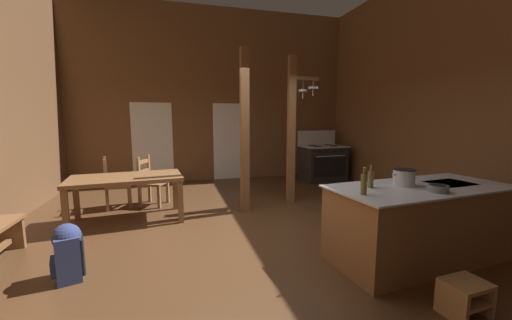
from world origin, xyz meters
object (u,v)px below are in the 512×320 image
object	(u,v)px
stockpot_on_counter	(404,177)
mixing_bowl_on_counter	(438,188)
dining_table	(126,182)
stove_range	(322,162)
kitchen_island	(419,223)
ladderback_chair_by_post	(151,182)
backpack	(68,250)
ladderback_chair_near_window	(115,184)
bottle_short_on_counter	(364,184)
step_stool	(465,295)
bottle_tall_on_counter	(371,179)

from	to	relation	value
stockpot_on_counter	mixing_bowl_on_counter	distance (m)	0.38
stockpot_on_counter	dining_table	bearing A→B (deg)	146.08
stove_range	stockpot_on_counter	xyz separation A→B (m)	(-1.25, -4.36, 0.50)
kitchen_island	stove_range	world-z (taller)	stove_range
ladderback_chair_by_post	backpack	xyz separation A→B (m)	(-0.64, -2.63, -0.14)
mixing_bowl_on_counter	ladderback_chair_near_window	bearing A→B (deg)	137.88
kitchen_island	dining_table	world-z (taller)	kitchen_island
ladderback_chair_near_window	bottle_short_on_counter	xyz separation A→B (m)	(2.96, -3.32, 0.55)
kitchen_island	backpack	bearing A→B (deg)	171.65
dining_table	backpack	xyz separation A→B (m)	(-0.34, -1.75, -0.34)
stockpot_on_counter	step_stool	bearing A→B (deg)	-102.35
stove_range	bottle_short_on_counter	bearing A→B (deg)	-113.05
mixing_bowl_on_counter	stockpot_on_counter	bearing A→B (deg)	110.56
ladderback_chair_near_window	dining_table	bearing A→B (deg)	-68.33
stockpot_on_counter	bottle_tall_on_counter	distance (m)	0.44
dining_table	backpack	bearing A→B (deg)	-100.96
backpack	bottle_short_on_counter	distance (m)	3.13
ladderback_chair_by_post	backpack	bearing A→B (deg)	-103.73
kitchen_island	stove_range	distance (m)	4.56
stove_range	backpack	xyz separation A→B (m)	(-4.92, -3.87, -0.17)
stockpot_on_counter	bottle_short_on_counter	world-z (taller)	bottle_short_on_counter
stockpot_on_counter	mixing_bowl_on_counter	world-z (taller)	stockpot_on_counter
step_stool	ladderback_chair_by_post	size ratio (longest dim) A/B	0.40
dining_table	backpack	world-z (taller)	dining_table
dining_table	bottle_tall_on_counter	distance (m)	3.67
stove_range	mixing_bowl_on_counter	distance (m)	4.86
dining_table	ladderback_chair_near_window	xyz separation A→B (m)	(-0.34, 0.84, -0.20)
mixing_bowl_on_counter	stove_range	bearing A→B (deg)	76.60
step_stool	stockpot_on_counter	distance (m)	1.34
kitchen_island	bottle_tall_on_counter	bearing A→B (deg)	171.95
ladderback_chair_by_post	bottle_tall_on_counter	xyz separation A→B (m)	(2.59, -3.11, 0.54)
ladderback_chair_by_post	stockpot_on_counter	bearing A→B (deg)	-45.84
kitchen_island	dining_table	xyz separation A→B (m)	(-3.52, 2.32, 0.21)
kitchen_island	bottle_short_on_counter	world-z (taller)	bottle_short_on_counter
step_stool	ladderback_chair_near_window	distance (m)	5.38
ladderback_chair_by_post	bottle_tall_on_counter	bearing A→B (deg)	-50.16
kitchen_island	ladderback_chair_by_post	distance (m)	4.53
ladderback_chair_near_window	bottle_tall_on_counter	bearing A→B (deg)	-43.57
stove_range	backpack	world-z (taller)	stove_range
step_stool	ladderback_chair_by_post	distance (m)	5.02
stove_range	bottle_tall_on_counter	world-z (taller)	stove_range
stove_range	mixing_bowl_on_counter	world-z (taller)	stove_range
backpack	bottle_tall_on_counter	bearing A→B (deg)	-8.40
stockpot_on_counter	ladderback_chair_by_post	bearing A→B (deg)	134.16
bottle_tall_on_counter	bottle_short_on_counter	bearing A→B (deg)	-136.39
stockpot_on_counter	bottle_short_on_counter	bearing A→B (deg)	-161.22
stockpot_on_counter	bottle_tall_on_counter	world-z (taller)	bottle_tall_on_counter
backpack	bottle_short_on_counter	size ratio (longest dim) A/B	2.10
bottle_short_on_counter	backpack	bearing A→B (deg)	166.18
bottle_short_on_counter	dining_table	bearing A→B (deg)	136.66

